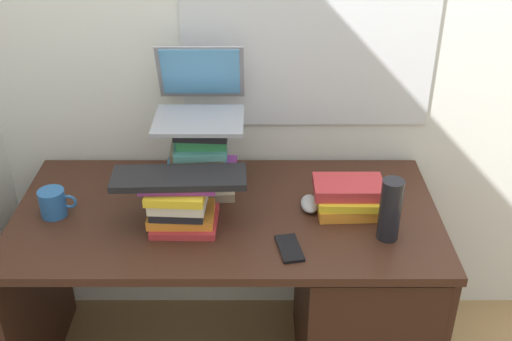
# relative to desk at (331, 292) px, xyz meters

# --- Properties ---
(wall_back) EXTENTS (6.00, 0.06, 2.60)m
(wall_back) POSITION_rel_desk_xyz_m (-0.36, 0.42, 0.90)
(wall_back) COLOR silver
(wall_back) RESTS_ON ground
(desk) EXTENTS (1.43, 0.70, 0.73)m
(desk) POSITION_rel_desk_xyz_m (0.00, 0.00, 0.00)
(desk) COLOR #381E14
(desk) RESTS_ON ground
(book_stack_tall) EXTENTS (0.24, 0.20, 0.27)m
(book_stack_tall) POSITION_rel_desk_xyz_m (-0.45, 0.17, 0.46)
(book_stack_tall) COLOR gray
(book_stack_tall) RESTS_ON desk
(book_stack_keyboard_riser) EXTENTS (0.24, 0.20, 0.17)m
(book_stack_keyboard_riser) POSITION_rel_desk_xyz_m (-0.51, -0.05, 0.41)
(book_stack_keyboard_riser) COLOR #B22D33
(book_stack_keyboard_riser) RESTS_ON desk
(book_stack_side) EXTENTS (0.25, 0.16, 0.11)m
(book_stack_side) POSITION_rel_desk_xyz_m (0.05, 0.03, 0.39)
(book_stack_side) COLOR orange
(book_stack_side) RESTS_ON desk
(laptop) EXTENTS (0.30, 0.31, 0.23)m
(laptop) POSITION_rel_desk_xyz_m (-0.46, 0.23, 0.65)
(laptop) COLOR gray
(laptop) RESTS_ON book_stack_tall
(keyboard) EXTENTS (0.42, 0.16, 0.02)m
(keyboard) POSITION_rel_desk_xyz_m (-0.50, -0.06, 0.51)
(keyboard) COLOR black
(keyboard) RESTS_ON book_stack_keyboard_riser
(computer_mouse) EXTENTS (0.06, 0.10, 0.04)m
(computer_mouse) POSITION_rel_desk_xyz_m (-0.08, 0.05, 0.35)
(computer_mouse) COLOR #A5A8AD
(computer_mouse) RESTS_ON desk
(mug) EXTENTS (0.13, 0.09, 0.09)m
(mug) POSITION_rel_desk_xyz_m (-0.94, 0.01, 0.38)
(mug) COLOR #265999
(mug) RESTS_ON desk
(water_bottle) EXTENTS (0.07, 0.07, 0.21)m
(water_bottle) POSITION_rel_desk_xyz_m (0.15, -0.12, 0.44)
(water_bottle) COLOR black
(water_bottle) RESTS_ON desk
(cell_phone) EXTENTS (0.09, 0.15, 0.01)m
(cell_phone) POSITION_rel_desk_xyz_m (-0.16, -0.19, 0.34)
(cell_phone) COLOR black
(cell_phone) RESTS_ON desk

